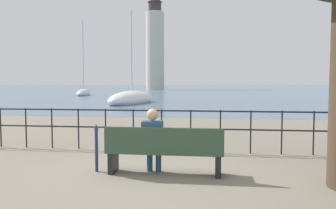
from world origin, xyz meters
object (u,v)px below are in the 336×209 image
park_bench (164,151)px  seated_person_left (153,138)px  closed_umbrella (96,145)px  harbor_lighthouse (155,46)px  sailboat_0 (84,93)px  sailboat_1 (132,99)px

park_bench → seated_person_left: seated_person_left is taller
closed_umbrella → harbor_lighthouse: 86.49m
seated_person_left → harbor_lighthouse: bearing=99.6°
sailboat_0 → sailboat_1: bearing=-69.7°
closed_umbrella → harbor_lighthouse: harbor_lighthouse is taller
closed_umbrella → harbor_lighthouse: size_ratio=0.04×
seated_person_left → closed_umbrella: bearing=-179.1°
closed_umbrella → harbor_lighthouse: bearing=98.9°
park_bench → harbor_lighthouse: harbor_lighthouse is taller
sailboat_0 → sailboat_1: 20.93m
harbor_lighthouse → seated_person_left: bearing=-80.4°
seated_person_left → sailboat_1: (-5.64, 21.47, -0.35)m
sailboat_0 → harbor_lighthouse: (2.65, 45.61, 11.83)m
seated_person_left → sailboat_0: (-17.00, 39.04, -0.35)m
park_bench → sailboat_1: (-5.87, 21.55, -0.12)m
seated_person_left → sailboat_0: sailboat_0 is taller
park_bench → sailboat_0: size_ratio=0.20×
park_bench → seated_person_left: size_ratio=1.78×
park_bench → harbor_lighthouse: (-14.57, 84.74, 11.71)m
sailboat_0 → closed_umbrella: bearing=-80.5°
closed_umbrella → sailboat_1: size_ratio=0.11×
park_bench → harbor_lighthouse: bearing=99.8°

